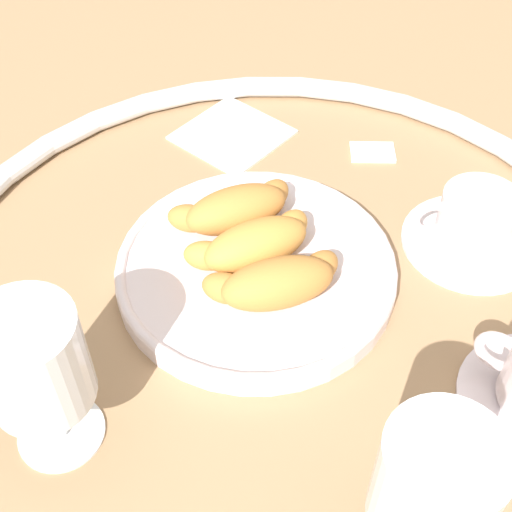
% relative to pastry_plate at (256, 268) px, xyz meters
% --- Properties ---
extents(ground_plane, '(2.20, 2.20, 0.00)m').
position_rel_pastry_plate_xyz_m(ground_plane, '(0.01, -0.03, -0.01)').
color(ground_plane, '#997551').
extents(table_chrome_rim, '(0.69, 0.69, 0.02)m').
position_rel_pastry_plate_xyz_m(table_chrome_rim, '(0.01, -0.03, -0.00)').
color(table_chrome_rim, silver).
rests_on(table_chrome_rim, ground_plane).
extents(pastry_plate, '(0.26, 0.26, 0.02)m').
position_rel_pastry_plate_xyz_m(pastry_plate, '(0.00, 0.00, 0.00)').
color(pastry_plate, silver).
rests_on(pastry_plate, ground_plane).
extents(croissant_large, '(0.14, 0.06, 0.04)m').
position_rel_pastry_plate_xyz_m(croissant_large, '(0.00, -0.05, 0.03)').
color(croissant_large, '#BC7A38').
rests_on(croissant_large, pastry_plate).
extents(croissant_small, '(0.14, 0.08, 0.04)m').
position_rel_pastry_plate_xyz_m(croissant_small, '(-0.00, 0.00, 0.03)').
color(croissant_small, '#CC893D').
rests_on(croissant_small, pastry_plate).
extents(croissant_extra, '(0.14, 0.07, 0.04)m').
position_rel_pastry_plate_xyz_m(croissant_extra, '(-0.00, 0.05, 0.03)').
color(croissant_extra, '#BC7A38').
rests_on(croissant_extra, pastry_plate).
extents(coffee_cup_far, '(0.14, 0.14, 0.06)m').
position_rel_pastry_plate_xyz_m(coffee_cup_far, '(0.22, -0.02, 0.01)').
color(coffee_cup_far, silver).
rests_on(coffee_cup_far, ground_plane).
extents(juice_glass_left, '(0.08, 0.08, 0.14)m').
position_rel_pastry_plate_xyz_m(juice_glass_left, '(-0.19, -0.11, 0.08)').
color(juice_glass_left, white).
rests_on(juice_glass_left, ground_plane).
extents(juice_glass_right, '(0.08, 0.08, 0.14)m').
position_rel_pastry_plate_xyz_m(juice_glass_right, '(0.03, -0.27, 0.08)').
color(juice_glass_right, white).
rests_on(juice_glass_right, ground_plane).
extents(sugar_packet, '(0.06, 0.05, 0.01)m').
position_rel_pastry_plate_xyz_m(sugar_packet, '(0.18, 0.14, -0.01)').
color(sugar_packet, white).
rests_on(sugar_packet, ground_plane).
extents(folded_napkin, '(0.15, 0.15, 0.01)m').
position_rel_pastry_plate_xyz_m(folded_napkin, '(0.04, 0.22, -0.01)').
color(folded_napkin, silver).
rests_on(folded_napkin, ground_plane).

